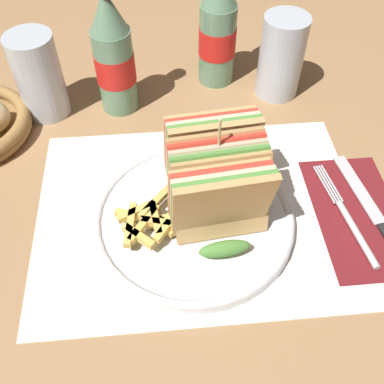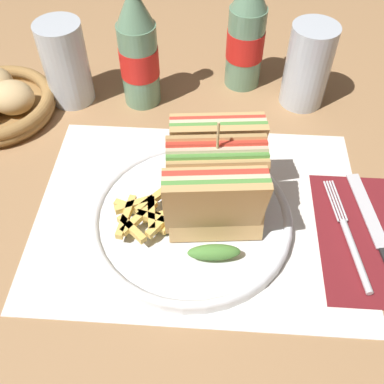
# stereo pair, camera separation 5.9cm
# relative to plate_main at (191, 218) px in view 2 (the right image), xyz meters

# --- Properties ---
(ground_plane) EXTENTS (4.00, 4.00, 0.00)m
(ground_plane) POSITION_rel_plate_main_xyz_m (-0.01, -0.01, -0.01)
(ground_plane) COLOR #9E754C
(placemat) EXTENTS (0.44, 0.33, 0.00)m
(placemat) POSITION_rel_plate_main_xyz_m (0.01, 0.02, -0.01)
(placemat) COLOR silver
(placemat) RESTS_ON ground_plane
(plate_main) EXTENTS (0.27, 0.27, 0.02)m
(plate_main) POSITION_rel_plate_main_xyz_m (0.00, 0.00, 0.00)
(plate_main) COLOR white
(plate_main) RESTS_ON ground_plane
(club_sandwich) EXTENTS (0.13, 0.18, 0.16)m
(club_sandwich) POSITION_rel_plate_main_xyz_m (0.03, 0.01, 0.06)
(club_sandwich) COLOR tan
(club_sandwich) RESTS_ON plate_main
(fries_pile) EXTENTS (0.09, 0.10, 0.02)m
(fries_pile) POSITION_rel_plate_main_xyz_m (-0.06, -0.01, 0.02)
(fries_pile) COLOR #E0B756
(fries_pile) RESTS_ON plate_main
(napkin) EXTENTS (0.11, 0.21, 0.00)m
(napkin) POSITION_rel_plate_main_xyz_m (0.22, -0.01, -0.01)
(napkin) COLOR maroon
(napkin) RESTS_ON ground_plane
(fork) EXTENTS (0.04, 0.18, 0.01)m
(fork) POSITION_rel_plate_main_xyz_m (0.21, -0.03, -0.00)
(fork) COLOR silver
(fork) RESTS_ON napkin
(knife) EXTENTS (0.05, 0.21, 0.00)m
(knife) POSITION_rel_plate_main_xyz_m (0.25, -0.01, -0.00)
(knife) COLOR black
(knife) RESTS_ON napkin
(coke_bottle_near) EXTENTS (0.06, 0.06, 0.22)m
(coke_bottle_near) POSITION_rel_plate_main_xyz_m (-0.10, 0.26, 0.09)
(coke_bottle_near) COLOR slate
(coke_bottle_near) RESTS_ON ground_plane
(coke_bottle_far) EXTENTS (0.06, 0.06, 0.22)m
(coke_bottle_far) POSITION_rel_plate_main_xyz_m (0.07, 0.32, 0.09)
(coke_bottle_far) COLOR slate
(coke_bottle_far) RESTS_ON ground_plane
(glass_near) EXTENTS (0.07, 0.07, 0.14)m
(glass_near) POSITION_rel_plate_main_xyz_m (0.17, 0.27, 0.06)
(glass_near) COLOR silver
(glass_near) RESTS_ON ground_plane
(glass_far) EXTENTS (0.07, 0.07, 0.14)m
(glass_far) POSITION_rel_plate_main_xyz_m (-0.22, 0.25, 0.05)
(glass_far) COLOR silver
(glass_far) RESTS_ON ground_plane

